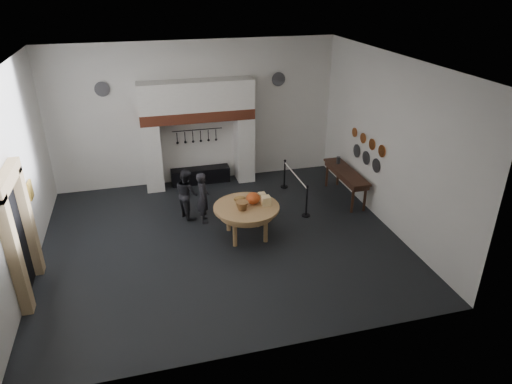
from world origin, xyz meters
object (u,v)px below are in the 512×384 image
object	(u,v)px
work_table	(246,207)
visitor_near	(203,198)
visitor_far	(187,194)
side_table	(346,172)
iron_range	(201,175)
barrier_post_near	(307,202)
barrier_post_far	(285,174)

from	to	relation	value
work_table	visitor_near	size ratio (longest dim) A/B	1.16
visitor_far	side_table	size ratio (longest dim) A/B	0.65
iron_range	visitor_near	distance (m)	2.69
barrier_post_near	visitor_far	bearing A→B (deg)	165.52
barrier_post_near	barrier_post_far	world-z (taller)	same
work_table	barrier_post_near	size ratio (longest dim) A/B	1.89
work_table	barrier_post_near	xyz separation A→B (m)	(1.90, 0.63, -0.39)
work_table	side_table	size ratio (longest dim) A/B	0.77
visitor_far	barrier_post_near	size ratio (longest dim) A/B	1.59
iron_range	visitor_near	size ratio (longest dim) A/B	1.30
visitor_far	barrier_post_near	bearing A→B (deg)	-126.58
side_table	barrier_post_far	size ratio (longest dim) A/B	2.44
visitor_near	barrier_post_far	bearing A→B (deg)	-58.98
visitor_far	barrier_post_far	world-z (taller)	visitor_far
visitor_far	side_table	world-z (taller)	visitor_far
barrier_post_near	iron_range	bearing A→B (deg)	129.77
work_table	barrier_post_far	bearing A→B (deg)	54.19
side_table	barrier_post_far	world-z (taller)	same
side_table	visitor_near	bearing A→B (deg)	-175.31
work_table	barrier_post_far	world-z (taller)	barrier_post_far
visitor_far	side_table	xyz separation A→B (m)	(4.80, -0.04, 0.15)
iron_range	barrier_post_far	bearing A→B (deg)	-22.73
visitor_far	side_table	distance (m)	4.80
work_table	visitor_near	xyz separation A→B (m)	(-0.96, 1.07, -0.11)
side_table	barrier_post_near	distance (m)	1.79
visitor_far	barrier_post_far	distance (m)	3.46
visitor_far	barrier_post_far	bearing A→B (deg)	-92.47
barrier_post_far	barrier_post_near	bearing A→B (deg)	-90.00
work_table	visitor_near	distance (m)	1.44
iron_range	visitor_far	world-z (taller)	visitor_far
work_table	side_table	bearing A→B (deg)	22.54
visitor_near	visitor_far	bearing A→B (deg)	47.35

